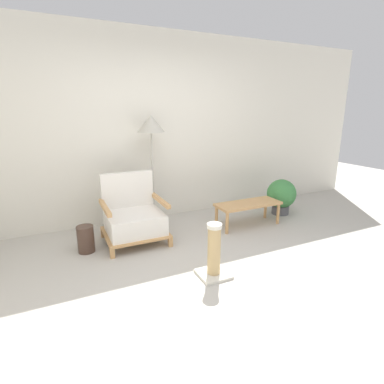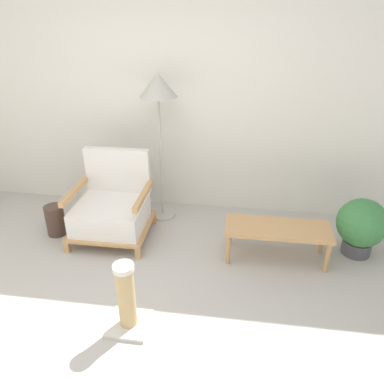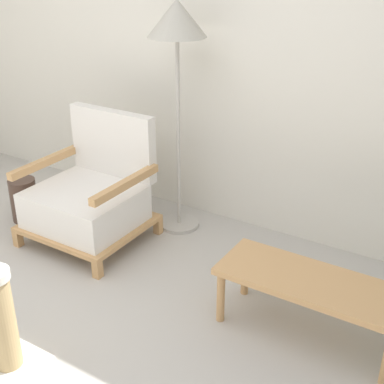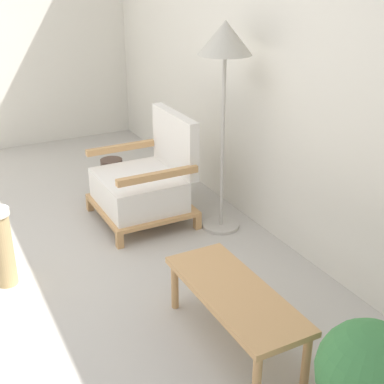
# 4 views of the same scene
# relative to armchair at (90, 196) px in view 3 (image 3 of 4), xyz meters

# --- Properties ---
(wall_back) EXTENTS (8.00, 0.06, 2.70)m
(wall_back) POSITION_rel_armchair_xyz_m (0.50, 0.77, 1.04)
(wall_back) COLOR silver
(wall_back) RESTS_ON ground_plane
(armchair) EXTENTS (0.75, 0.69, 0.84)m
(armchair) POSITION_rel_armchair_xyz_m (0.00, 0.00, 0.00)
(armchair) COLOR tan
(armchair) RESTS_ON ground_plane
(floor_lamp) EXTENTS (0.37, 0.37, 1.55)m
(floor_lamp) POSITION_rel_armchair_xyz_m (0.41, 0.45, 1.03)
(floor_lamp) COLOR #B7B2A8
(floor_lamp) RESTS_ON ground_plane
(coffee_table) EXTENTS (0.95, 0.37, 0.34)m
(coffee_table) POSITION_rel_armchair_xyz_m (1.62, -0.17, -0.02)
(coffee_table) COLOR tan
(coffee_table) RESTS_ON ground_plane
(vase) EXTENTS (0.19, 0.19, 0.32)m
(vase) POSITION_rel_armchair_xyz_m (-0.59, -0.07, -0.15)
(vase) COLOR #473328
(vase) RESTS_ON ground_plane
(scratching_post) EXTENTS (0.30, 0.30, 0.56)m
(scratching_post) POSITION_rel_armchair_xyz_m (0.50, -1.17, -0.08)
(scratching_post) COLOR beige
(scratching_post) RESTS_ON ground_plane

